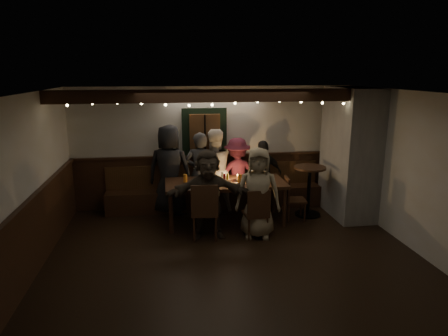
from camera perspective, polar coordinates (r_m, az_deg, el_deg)
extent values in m
cube|color=black|center=(6.69, 1.19, -12.12)|extent=(6.00, 5.00, 0.01)
cube|color=black|center=(6.03, 1.32, 10.81)|extent=(6.00, 5.00, 0.01)
cube|color=beige|center=(8.65, -1.51, 3.00)|extent=(6.00, 0.01, 2.60)
cube|color=beige|center=(6.47, -26.05, -2.13)|extent=(0.01, 5.00, 2.60)
cube|color=beige|center=(7.34, 25.06, -0.26)|extent=(0.01, 5.00, 2.60)
cube|color=#2E2012|center=(8.79, -1.45, -1.85)|extent=(6.00, 0.05, 1.10)
cube|color=#2E2012|center=(6.68, -25.12, -8.33)|extent=(0.05, 5.00, 1.10)
cube|color=gray|center=(8.44, 17.53, 2.09)|extent=(0.70, 1.40, 2.60)
cube|color=#2E2012|center=(8.65, -1.24, -4.36)|extent=(4.60, 0.45, 0.45)
cube|color=#502E1C|center=(8.69, -1.41, -1.01)|extent=(4.60, 0.06, 0.50)
cube|color=black|center=(8.51, -2.81, 5.19)|extent=(0.95, 0.04, 1.00)
cube|color=#502E1C|center=(8.45, -2.77, 5.14)|extent=(0.64, 0.12, 0.76)
cube|color=#2E2012|center=(7.02, -0.07, 10.29)|extent=(6.00, 0.16, 0.22)
sphere|color=#FFE599|center=(7.12, -21.48, 8.35)|extent=(0.04, 0.04, 0.04)
sphere|color=#FFE599|center=(7.04, -18.29, 8.75)|extent=(0.04, 0.04, 0.04)
sphere|color=#FFE599|center=(6.98, -15.02, 8.98)|extent=(0.04, 0.04, 0.04)
sphere|color=#FFE599|center=(6.95, -11.70, 9.01)|extent=(0.04, 0.04, 0.04)
sphere|color=#FFE599|center=(6.94, -8.35, 8.92)|extent=(0.04, 0.04, 0.04)
sphere|color=#FFE599|center=(6.95, -5.01, 8.89)|extent=(0.04, 0.04, 0.04)
sphere|color=#FFE599|center=(6.98, -1.69, 9.01)|extent=(0.04, 0.04, 0.04)
sphere|color=#FFE599|center=(7.04, 1.58, 9.24)|extent=(0.04, 0.04, 0.04)
sphere|color=#FFE599|center=(7.12, 4.80, 9.44)|extent=(0.04, 0.04, 0.04)
sphere|color=#FFE599|center=(7.22, 7.94, 9.46)|extent=(0.04, 0.04, 0.04)
sphere|color=#FFE599|center=(7.34, 10.98, 9.28)|extent=(0.04, 0.04, 0.04)
sphere|color=#FFE599|center=(7.48, 13.90, 9.01)|extent=(0.04, 0.04, 0.04)
sphere|color=#FFE599|center=(7.64, 16.70, 8.81)|extent=(0.04, 0.04, 0.04)
sphere|color=#FFE599|center=(7.82, 19.40, 8.76)|extent=(0.04, 0.04, 0.04)
cube|color=#2E2012|center=(7.71, 0.22, -2.22)|extent=(2.31, 0.99, 0.07)
cylinder|color=#2E2012|center=(7.38, -7.57, -6.47)|extent=(0.08, 0.08, 0.76)
cylinder|color=#2E2012|center=(8.14, -7.67, -4.51)|extent=(0.08, 0.08, 0.76)
cylinder|color=#2E2012|center=(7.69, 8.58, -5.66)|extent=(0.08, 0.08, 0.76)
cylinder|color=#2E2012|center=(8.43, 7.00, -3.85)|extent=(0.08, 0.08, 0.76)
cylinder|color=#BF7226|center=(7.70, -5.56, -1.47)|extent=(0.08, 0.08, 0.15)
cylinder|color=#BF7226|center=(7.37, -2.78, -2.11)|extent=(0.08, 0.08, 0.15)
cylinder|color=silver|center=(7.85, -0.14, -1.11)|extent=(0.08, 0.08, 0.15)
cylinder|color=#BF7226|center=(7.67, 2.25, -1.48)|extent=(0.08, 0.08, 0.15)
cylinder|color=silver|center=(7.99, 4.08, -0.87)|extent=(0.08, 0.08, 0.15)
cylinder|color=#BF7226|center=(7.65, 6.68, -1.60)|extent=(0.08, 0.08, 0.15)
cylinder|color=white|center=(7.32, -4.66, -2.82)|extent=(0.29, 0.29, 0.02)
cube|color=#B2B2B7|center=(7.65, 0.28, -1.90)|extent=(0.18, 0.11, 0.05)
cylinder|color=#990C0C|center=(7.62, 0.03, -1.47)|extent=(0.04, 0.04, 0.18)
cylinder|color=gold|center=(7.63, 0.52, -1.45)|extent=(0.04, 0.04, 0.18)
cylinder|color=silver|center=(7.79, 2.00, -1.49)|extent=(0.05, 0.05, 0.09)
sphere|color=#FFB24C|center=(7.77, 2.00, -1.02)|extent=(0.03, 0.03, 0.03)
cube|color=#2E2012|center=(7.10, -2.78, -6.33)|extent=(0.51, 0.51, 0.04)
cube|color=#2E2012|center=(6.80, -2.79, -4.65)|extent=(0.47, 0.09, 0.53)
cylinder|color=#2E2012|center=(7.37, -1.28, -7.63)|extent=(0.04, 0.04, 0.46)
cylinder|color=#2E2012|center=(7.02, -1.18, -8.75)|extent=(0.04, 0.04, 0.46)
cylinder|color=#2E2012|center=(7.37, -4.25, -7.67)|extent=(0.04, 0.04, 0.46)
cylinder|color=#2E2012|center=(7.02, -4.30, -8.80)|extent=(0.04, 0.04, 0.46)
cube|color=#2E2012|center=(7.19, 4.54, -6.57)|extent=(0.44, 0.44, 0.04)
cube|color=#2E2012|center=(6.93, 5.02, -5.11)|extent=(0.41, 0.07, 0.47)
cylinder|color=#2E2012|center=(7.46, 5.38, -7.63)|extent=(0.04, 0.04, 0.40)
cylinder|color=#2E2012|center=(7.17, 6.19, -8.57)|extent=(0.04, 0.04, 0.40)
cylinder|color=#2E2012|center=(7.37, 2.88, -7.85)|extent=(0.04, 0.04, 0.40)
cylinder|color=#2E2012|center=(7.07, 3.58, -8.82)|extent=(0.04, 0.04, 0.40)
cube|color=#2E2012|center=(8.08, 10.15, -4.54)|extent=(0.43, 0.43, 0.04)
cube|color=#2E2012|center=(7.97, 8.97, -2.90)|extent=(0.07, 0.40, 0.45)
cylinder|color=#2E2012|center=(8.04, 11.47, -6.30)|extent=(0.03, 0.03, 0.39)
cylinder|color=#2E2012|center=(7.97, 9.22, -6.39)|extent=(0.03, 0.03, 0.39)
cylinder|color=#2E2012|center=(8.34, 10.92, -5.55)|extent=(0.03, 0.03, 0.39)
cylinder|color=#2E2012|center=(8.26, 8.75, -5.63)|extent=(0.03, 0.03, 0.39)
cylinder|color=black|center=(8.51, 11.84, -6.46)|extent=(0.52, 0.52, 0.03)
cylinder|color=black|center=(8.36, 12.01, -3.31)|extent=(0.07, 0.07, 1.01)
cylinder|color=#2E2012|center=(8.23, 12.18, 0.05)|extent=(0.65, 0.65, 0.04)
imported|color=black|center=(8.28, -7.78, -0.23)|extent=(1.03, 0.81, 1.86)
imported|color=#36373A|center=(8.26, -3.43, -0.73)|extent=(0.69, 0.53, 1.70)
imported|color=beige|center=(8.34, -1.51, -0.38)|extent=(0.99, 0.86, 1.75)
imported|color=#581C2E|center=(8.48, 1.87, -0.87)|extent=(1.07, 0.70, 1.55)
imported|color=black|center=(8.57, 5.63, -0.98)|extent=(0.93, 0.57, 1.49)
imported|color=#3A3027|center=(7.03, -2.28, -3.79)|extent=(1.49, 0.52, 1.59)
imported|color=gray|center=(7.07, 4.86, -3.58)|extent=(0.88, 0.67, 1.63)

